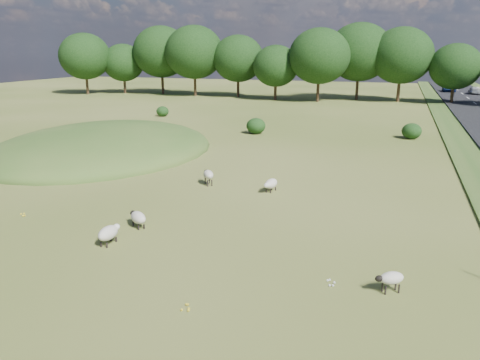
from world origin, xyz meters
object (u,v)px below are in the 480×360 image
(sheep_1, at_px, (208,175))
(sheep_0, at_px, (138,217))
(sheep_2, at_px, (271,184))
(car_0, at_px, (449,88))
(car_4, at_px, (475,90))
(sheep_4, at_px, (109,233))
(sheep_3, at_px, (391,278))

(sheep_1, bearing_deg, sheep_0, 140.79)
(sheep_0, bearing_deg, sheep_2, -84.20)
(sheep_1, xyz_separation_m, sheep_2, (3.83, -0.17, -0.16))
(sheep_2, distance_m, car_0, 71.27)
(sheep_2, bearing_deg, sheep_1, -79.90)
(sheep_1, relative_size, sheep_2, 0.92)
(sheep_2, xyz_separation_m, car_4, (18.64, 66.17, 0.41))
(sheep_0, height_order, sheep_4, sheep_4)
(sheep_2, relative_size, car_4, 0.31)
(car_4, bearing_deg, sheep_0, 72.68)
(sheep_4, relative_size, car_4, 0.31)
(sheep_0, distance_m, sheep_2, 8.28)
(sheep_4, bearing_deg, car_4, -15.80)
(sheep_1, relative_size, sheep_3, 1.19)
(sheep_2, xyz_separation_m, sheep_4, (-4.37, -9.16, 0.03))
(sheep_1, distance_m, sheep_2, 3.84)
(sheep_2, distance_m, car_4, 68.75)
(sheep_1, height_order, sheep_2, sheep_1)
(sheep_4, relative_size, car_0, 0.29)
(sheep_2, bearing_deg, sheep_3, 47.04)
(sheep_1, bearing_deg, car_4, -54.94)
(sheep_2, bearing_deg, car_0, -179.43)
(sheep_2, bearing_deg, sheep_4, -12.93)
(sheep_0, relative_size, car_4, 0.29)
(sheep_1, xyz_separation_m, car_4, (22.47, 66.01, 0.26))
(sheep_4, height_order, car_0, car_0)
(sheep_1, height_order, sheep_4, sheep_1)
(sheep_0, bearing_deg, sheep_3, -156.59)
(sheep_0, distance_m, sheep_1, 7.30)
(sheep_1, relative_size, sheep_4, 0.91)
(sheep_2, distance_m, sheep_4, 10.15)
(sheep_0, bearing_deg, car_0, -67.47)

